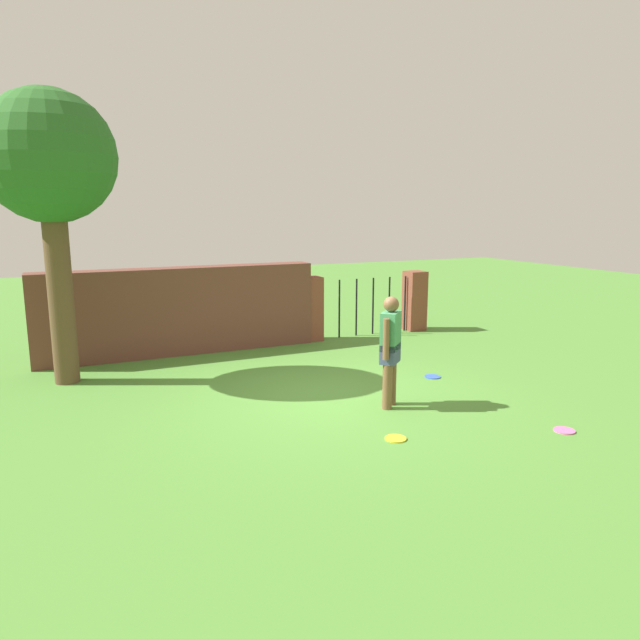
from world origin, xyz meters
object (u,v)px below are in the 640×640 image
person (390,347)px  frisbee_pink (564,430)px  frisbee_yellow (395,439)px  frisbee_blue (433,377)px  tree (49,163)px

person → frisbee_pink: bearing=-91.8°
frisbee_yellow → frisbee_blue: size_ratio=1.00×
tree → frisbee_blue: bearing=-22.3°
tree → frisbee_yellow: tree is taller
frisbee_pink → person: bearing=131.0°
person → tree: bearing=99.2°
tree → person: tree is taller
tree → frisbee_yellow: size_ratio=17.29×
tree → frisbee_blue: 7.08m
frisbee_blue → person: bearing=-146.6°
frisbee_yellow → frisbee_pink: size_ratio=1.00×
frisbee_yellow → frisbee_blue: (2.04, 2.06, 0.00)m
person → frisbee_blue: size_ratio=6.00×
tree → frisbee_blue: size_ratio=17.29×
tree → frisbee_pink: tree is taller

